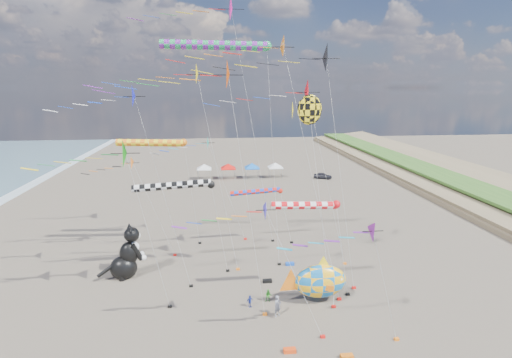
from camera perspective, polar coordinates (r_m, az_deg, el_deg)
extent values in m
cone|color=#8A169C|center=(29.77, 17.59, -6.99)|extent=(1.59, 1.71, 1.76)
cylinder|color=#B2B2B2|center=(31.87, 18.54, -14.46)|extent=(1.80, 0.02, 8.94)
cube|color=black|center=(34.39, 19.43, -20.76)|extent=(0.36, 0.24, 0.20)
cone|color=#128E12|center=(33.10, -16.97, 3.49)|extent=(2.40, 2.57, 2.65)
cylinder|color=#B2B2B2|center=(34.64, -14.49, -7.66)|extent=(2.14, 0.02, 13.67)
cube|color=black|center=(37.36, -12.20, -17.37)|extent=(0.36, 0.24, 0.20)
cone|color=#ED0209|center=(40.31, 8.92, 12.20)|extent=(2.58, 2.77, 2.85)
cylinder|color=#B2B2B2|center=(41.91, 10.85, -0.53)|extent=(3.60, 0.02, 18.37)
cube|color=black|center=(45.39, 12.56, -11.69)|extent=(0.36, 0.24, 0.20)
cone|color=#BF3B04|center=(30.11, -2.08, 14.69)|extent=(2.23, 2.39, 2.46)
cylinder|color=#B2B2B2|center=(31.46, -0.28, -3.54)|extent=(1.84, 0.02, 19.70)
cube|color=black|center=(35.57, 1.27, -18.73)|extent=(0.36, 0.24, 0.20)
cone|color=orange|center=(44.72, -16.38, 2.13)|extent=(1.51, 1.61, 1.66)
cylinder|color=#B2B2B2|center=(45.73, -13.89, -4.47)|extent=(3.36, 0.02, 10.80)
cube|color=black|center=(47.35, -11.50, -10.57)|extent=(0.36, 0.24, 0.20)
cone|color=#0FB8AB|center=(47.77, -5.62, 5.17)|extent=(1.64, 1.75, 1.81)
cylinder|color=#B2B2B2|center=(49.03, -3.52, -1.97)|extent=(3.35, 0.02, 12.38)
cube|color=black|center=(51.03, -1.54, -8.54)|extent=(0.36, 0.24, 0.20)
cone|color=orange|center=(32.75, 7.18, 18.43)|extent=(1.87, 2.00, 2.06)
cylinder|color=#B2B2B2|center=(33.96, 9.69, -0.52)|extent=(3.72, 0.02, 21.96)
cube|color=black|center=(38.45, 11.82, -16.42)|extent=(0.36, 0.24, 0.20)
cone|color=#EC1194|center=(47.30, -1.20, 22.94)|extent=(2.92, 3.13, 3.23)
cylinder|color=#B2B2B2|center=(47.03, 0.73, 6.49)|extent=(3.05, 0.02, 27.00)
cube|color=black|center=(50.52, 2.41, -8.78)|extent=(0.36, 0.24, 0.20)
cone|color=yellow|center=(38.86, -5.91, 14.77)|extent=(2.14, 2.29, 2.36)
cylinder|color=#B2B2B2|center=(39.82, -4.16, 0.22)|extent=(2.00, 0.02, 20.07)
cube|color=black|center=(43.15, -2.59, -12.73)|extent=(0.36, 0.24, 0.20)
cone|color=black|center=(35.52, 12.63, 16.66)|extent=(2.53, 2.71, 2.79)
cylinder|color=#B2B2B2|center=(36.66, 13.26, -0.25)|extent=(1.97, 0.02, 21.27)
cube|color=black|center=(40.63, 13.81, -14.83)|extent=(0.36, 0.24, 0.20)
cone|color=#2319DD|center=(28.34, 5.32, -4.85)|extent=(1.51, 1.62, 1.67)
cylinder|color=#B2B2B2|center=(30.53, 7.51, -13.85)|extent=(2.56, 0.02, 10.15)
cube|color=black|center=(33.34, 9.52, -21.32)|extent=(0.36, 0.24, 0.20)
cone|color=#161CBF|center=(36.19, -16.23, 11.33)|extent=(1.96, 2.10, 2.17)
cylinder|color=#B2B2B2|center=(37.21, -12.57, -2.55)|extent=(3.69, 0.02, 18.08)
cube|color=black|center=(40.32, -9.25, -14.83)|extent=(0.36, 0.24, 0.20)
cylinder|color=red|center=(47.38, -0.10, -1.80)|extent=(6.02, 0.58, 0.58)
sphere|color=red|center=(47.78, 3.49, -1.70)|extent=(0.61, 0.61, 0.61)
cylinder|color=#B2B2B2|center=(48.87, 4.30, -5.49)|extent=(1.52, 0.02, 6.73)
cube|color=black|center=(50.13, 5.09, -9.00)|extent=(0.36, 0.24, 0.20)
cylinder|color=red|center=(34.84, 6.86, -3.75)|extent=(5.77, 0.69, 0.69)
sphere|color=red|center=(35.59, 11.39, -3.56)|extent=(0.72, 0.72, 0.72)
cylinder|color=#B2B2B2|center=(37.29, 12.21, -10.03)|extent=(1.52, 0.02, 8.83)
cube|color=black|center=(39.37, 12.97, -15.74)|extent=(0.36, 0.24, 0.20)
cylinder|color=orange|center=(47.55, -14.92, 5.01)|extent=(7.62, 0.82, 0.82)
sphere|color=orange|center=(47.13, -10.32, 5.17)|extent=(0.87, 0.87, 0.87)
cylinder|color=#B2B2B2|center=(48.31, -9.14, -2.21)|extent=(1.52, 0.02, 12.59)
cube|color=black|center=(50.23, -8.02, -9.03)|extent=(0.36, 0.24, 0.20)
cylinder|color=black|center=(39.92, -11.93, -0.93)|extent=(7.64, 0.75, 0.75)
sphere|color=black|center=(39.71, -6.44, -0.80)|extent=(0.78, 0.78, 0.78)
cylinder|color=#B2B2B2|center=(41.07, -5.22, -7.16)|extent=(1.52, 0.02, 9.41)
cube|color=black|center=(42.88, -4.06, -12.92)|extent=(0.36, 0.24, 0.20)
cylinder|color=#1B9951|center=(39.77, -6.04, 18.47)|extent=(10.06, 0.88, 0.88)
sphere|color=#1B9951|center=(40.13, 1.55, 18.48)|extent=(0.92, 0.92, 0.92)
cylinder|color=#B2B2B2|center=(40.73, 2.50, 2.39)|extent=(1.52, 0.02, 22.66)
cube|color=black|center=(44.29, 3.34, -12.03)|extent=(0.36, 0.24, 0.20)
ellipsoid|color=yellow|center=(35.87, 7.66, 9.78)|extent=(2.20, 0.40, 2.64)
cone|color=yellow|center=(35.55, 5.27, 9.81)|extent=(0.12, 1.80, 1.80)
cylinder|color=#B2B2B2|center=(36.60, 9.16, -3.65)|extent=(2.03, 2.03, 16.87)
cube|color=black|center=(39.17, 10.57, -15.77)|extent=(0.36, 0.24, 0.20)
ellipsoid|color=#126BB4|center=(36.86, 9.18, -14.21)|extent=(4.72, 2.02, 3.10)
cone|color=orange|center=(36.28, 4.95, -14.54)|extent=(2.28, 0.20, 2.27)
cone|color=yellow|center=(36.23, 9.59, -11.99)|extent=(1.66, 0.16, 1.65)
cylinder|color=#B2B2B2|center=(37.33, 11.04, -16.15)|extent=(0.29, 1.04, 1.57)
cube|color=red|center=(37.22, 11.05, -17.44)|extent=(0.36, 0.24, 0.20)
imported|color=slate|center=(35.11, 3.10, -17.65)|extent=(0.80, 0.70, 1.84)
imported|color=#2B8525|center=(37.20, 1.79, -16.32)|extent=(0.65, 0.55, 1.19)
imported|color=#233397|center=(36.43, -0.88, -17.07)|extent=(0.71, 0.53, 1.12)
cube|color=blue|center=(44.29, 4.86, -11.98)|extent=(0.90, 0.44, 0.30)
cube|color=black|center=(40.62, 1.62, -14.36)|extent=(0.90, 0.44, 0.30)
cube|color=#EA4110|center=(31.61, 4.83, -23.21)|extent=(0.90, 0.44, 0.30)
cube|color=orange|center=(31.62, 12.85, -23.51)|extent=(0.90, 0.44, 0.30)
cube|color=silver|center=(83.78, -7.41, 1.44)|extent=(3.00, 3.00, 0.15)
pyramid|color=silver|center=(83.58, -7.43, 2.14)|extent=(4.20, 4.20, 1.00)
cylinder|color=#999999|center=(82.78, -8.30, 0.46)|extent=(0.08, 0.08, 2.20)
cylinder|color=#999999|center=(82.73, -6.50, 0.50)|extent=(0.08, 0.08, 2.20)
cylinder|color=#999999|center=(85.32, -8.25, 0.83)|extent=(0.08, 0.08, 2.20)
cylinder|color=#999999|center=(85.27, -6.50, 0.87)|extent=(0.08, 0.08, 2.20)
cube|color=red|center=(83.82, -3.99, 1.52)|extent=(3.00, 3.00, 0.15)
pyramid|color=red|center=(83.62, -4.00, 2.22)|extent=(4.20, 4.20, 1.00)
cylinder|color=#999999|center=(82.74, -4.84, 0.54)|extent=(0.08, 0.08, 2.20)
cylinder|color=#999999|center=(82.84, -3.04, 0.58)|extent=(0.08, 0.08, 2.20)
cylinder|color=#999999|center=(85.28, -4.89, 0.91)|extent=(0.08, 0.08, 2.20)
cylinder|color=#999999|center=(85.38, -3.14, 0.95)|extent=(0.08, 0.08, 2.20)
cube|color=blue|center=(84.15, -0.59, 1.60)|extent=(3.00, 3.00, 0.15)
pyramid|color=blue|center=(83.95, -0.59, 2.30)|extent=(4.20, 4.20, 1.00)
cylinder|color=#999999|center=(83.00, -1.39, 0.62)|extent=(0.08, 0.08, 2.20)
cylinder|color=#999999|center=(83.26, 0.39, 0.66)|extent=(0.08, 0.08, 2.20)
cylinder|color=#999999|center=(85.54, -1.54, 0.99)|extent=(0.08, 0.08, 2.20)
cylinder|color=#999999|center=(85.78, 0.19, 1.03)|extent=(0.08, 0.08, 2.20)
cube|color=white|center=(84.78, 2.78, 1.67)|extent=(3.00, 3.00, 0.15)
pyramid|color=white|center=(84.58, 2.79, 2.36)|extent=(4.20, 4.20, 1.00)
cylinder|color=#999999|center=(83.56, 2.03, 0.70)|extent=(0.08, 0.08, 2.20)
cylinder|color=#999999|center=(83.97, 3.78, 0.74)|extent=(0.08, 0.08, 2.20)
cylinder|color=#999999|center=(86.08, 1.78, 1.07)|extent=(0.08, 0.08, 2.20)
cylinder|color=#999999|center=(86.47, 3.49, 1.10)|extent=(0.08, 0.08, 2.20)
imported|color=#26262D|center=(85.29, 9.53, 0.46)|extent=(4.05, 2.92, 1.28)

